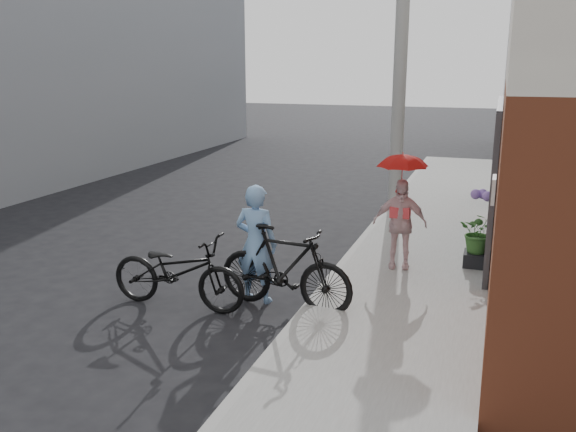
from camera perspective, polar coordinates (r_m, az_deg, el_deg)
The scene contains 11 objects.
ground at distance 8.47m, azimuth -4.50°, elevation -8.48°, with size 80.00×80.00×0.00m, color black.
sidewalk at distance 9.75m, azimuth 11.78°, elevation -5.27°, with size 2.20×24.00×0.12m, color gray.
curb at distance 9.94m, azimuth 5.13°, elevation -4.63°, with size 0.12×24.00×0.12m, color #9E9E99.
utility_pole at distance 13.31m, azimuth 10.52°, elevation 15.01°, with size 0.28×0.28×7.00m, color #9E9E99.
officer at distance 8.40m, azimuth -2.98°, elevation -2.61°, with size 0.61×0.40×1.67m, color #76A2D3.
bike_left at distance 8.40m, azimuth -10.28°, elevation -5.11°, with size 0.69×1.96×1.03m, color black.
bike_right at distance 8.19m, azimuth -0.28°, elevation -4.90°, with size 0.55×1.93×1.16m, color black.
kimono_woman at distance 9.61m, azimuth 10.41°, elevation -0.70°, with size 0.83×0.34×1.41m, color beige.
parasol at distance 9.40m, azimuth 10.69°, elevation 5.41°, with size 0.75×0.75×0.66m, color red.
planter at distance 10.12m, azimuth 17.28°, elevation -3.87°, with size 0.42×0.42×0.22m, color black.
potted_plant at distance 10.00m, azimuth 17.47°, elevation -1.47°, with size 0.59×0.52×0.66m, color #356729.
Camera 1 is at (3.17, -7.14, 3.26)m, focal length 38.00 mm.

